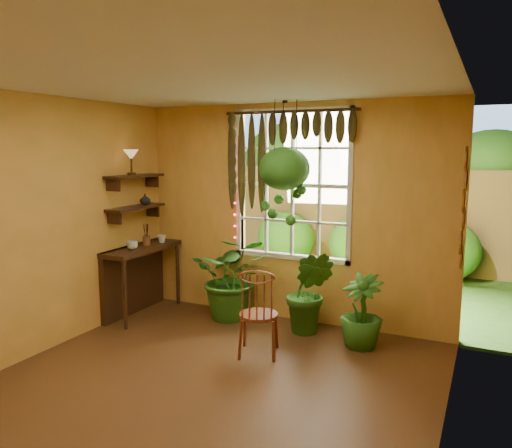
% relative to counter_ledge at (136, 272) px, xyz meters
% --- Properties ---
extents(floor, '(4.50, 4.50, 0.00)m').
position_rel_counter_ledge_xyz_m(floor, '(1.91, -1.60, -0.55)').
color(floor, '#522E17').
rests_on(floor, ground).
extents(ceiling, '(4.50, 4.50, 0.00)m').
position_rel_counter_ledge_xyz_m(ceiling, '(1.91, -1.60, 2.15)').
color(ceiling, silver).
rests_on(ceiling, wall_back).
extents(wall_back, '(4.00, 0.00, 4.00)m').
position_rel_counter_ledge_xyz_m(wall_back, '(1.91, 0.65, 0.80)').
color(wall_back, '#E9A64F').
rests_on(wall_back, floor).
extents(wall_left, '(0.00, 4.50, 4.50)m').
position_rel_counter_ledge_xyz_m(wall_left, '(-0.09, -1.60, 0.80)').
color(wall_left, '#E9A64F').
rests_on(wall_left, floor).
extents(wall_right, '(0.00, 4.50, 4.50)m').
position_rel_counter_ledge_xyz_m(wall_right, '(3.91, -1.60, 0.80)').
color(wall_right, '#E9A64F').
rests_on(wall_right, floor).
extents(window, '(1.52, 0.10, 1.86)m').
position_rel_counter_ledge_xyz_m(window, '(1.91, 0.68, 1.15)').
color(window, silver).
rests_on(window, wall_back).
extents(valance_vine, '(1.70, 0.12, 1.10)m').
position_rel_counter_ledge_xyz_m(valance_vine, '(1.82, 0.56, 1.73)').
color(valance_vine, '#3A2310').
rests_on(valance_vine, window).
extents(string_lights, '(0.03, 0.03, 1.54)m').
position_rel_counter_ledge_xyz_m(string_lights, '(1.15, 0.59, 1.20)').
color(string_lights, '#FF2633').
rests_on(string_lights, window).
extents(wall_plates, '(0.04, 0.32, 1.10)m').
position_rel_counter_ledge_xyz_m(wall_plates, '(3.89, 0.19, 1.00)').
color(wall_plates, beige).
rests_on(wall_plates, wall_right).
extents(counter_ledge, '(0.40, 1.20, 0.90)m').
position_rel_counter_ledge_xyz_m(counter_ledge, '(0.00, 0.00, 0.00)').
color(counter_ledge, '#3A2310').
rests_on(counter_ledge, floor).
extents(shelf_lower, '(0.25, 0.90, 0.04)m').
position_rel_counter_ledge_xyz_m(shelf_lower, '(0.03, 0.00, 0.85)').
color(shelf_lower, '#3A2310').
rests_on(shelf_lower, wall_left).
extents(shelf_upper, '(0.25, 0.90, 0.04)m').
position_rel_counter_ledge_xyz_m(shelf_upper, '(0.03, 0.00, 1.25)').
color(shelf_upper, '#3A2310').
rests_on(shelf_upper, wall_left).
extents(backyard, '(14.00, 10.00, 12.00)m').
position_rel_counter_ledge_xyz_m(backyard, '(2.15, 5.27, 0.73)').
color(backyard, '#295117').
rests_on(backyard, ground).
extents(windsor_chair, '(0.52, 0.53, 1.09)m').
position_rel_counter_ledge_xyz_m(windsor_chair, '(2.03, -0.55, -0.24)').
color(windsor_chair, maroon).
rests_on(windsor_chair, floor).
extents(potted_plant_left, '(1.21, 1.14, 1.07)m').
position_rel_counter_ledge_xyz_m(potted_plant_left, '(1.24, 0.36, -0.01)').
color(potted_plant_left, '#1A4C14').
rests_on(potted_plant_left, floor).
extents(potted_plant_mid, '(0.58, 0.49, 0.99)m').
position_rel_counter_ledge_xyz_m(potted_plant_mid, '(2.29, 0.27, -0.05)').
color(potted_plant_mid, '#1A4C14').
rests_on(potted_plant_mid, floor).
extents(potted_plant_right, '(0.59, 0.59, 0.81)m').
position_rel_counter_ledge_xyz_m(potted_plant_right, '(2.94, 0.12, -0.15)').
color(potted_plant_right, '#1A4C14').
rests_on(potted_plant_right, floor).
extents(hanging_basket, '(0.60, 0.60, 1.46)m').
position_rel_counter_ledge_xyz_m(hanging_basket, '(1.91, 0.42, 1.29)').
color(hanging_basket, black).
rests_on(hanging_basket, ceiling).
extents(cup_a, '(0.17, 0.17, 0.11)m').
position_rel_counter_ledge_xyz_m(cup_a, '(0.13, -0.21, 0.40)').
color(cup_a, silver).
rests_on(cup_a, counter_ledge).
extents(cup_b, '(0.13, 0.13, 0.10)m').
position_rel_counter_ledge_xyz_m(cup_b, '(0.19, 0.32, 0.40)').
color(cup_b, beige).
rests_on(cup_b, counter_ledge).
extents(brush_jar, '(0.10, 0.10, 0.35)m').
position_rel_counter_ledge_xyz_m(brush_jar, '(0.11, 0.09, 0.49)').
color(brush_jar, brown).
rests_on(brush_jar, counter_ledge).
extents(shelf_vase, '(0.18, 0.18, 0.14)m').
position_rel_counter_ledge_xyz_m(shelf_vase, '(0.04, 0.18, 0.94)').
color(shelf_vase, '#B2AD99').
rests_on(shelf_vase, shelf_lower).
extents(tiffany_lamp, '(0.19, 0.19, 0.32)m').
position_rel_counter_ledge_xyz_m(tiffany_lamp, '(0.05, -0.08, 1.50)').
color(tiffany_lamp, '#503417').
rests_on(tiffany_lamp, shelf_upper).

